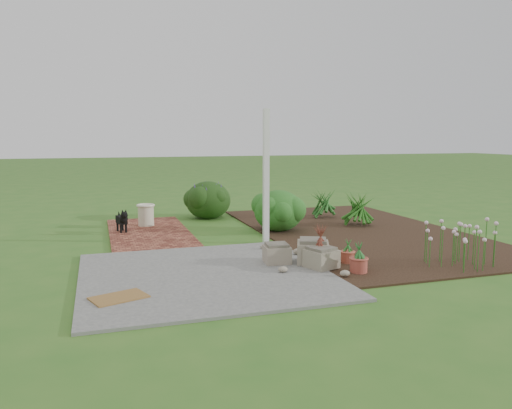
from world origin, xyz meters
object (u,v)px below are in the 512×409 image
object	(u,v)px
stone_trough_near	(321,259)
cream_ceramic_urn	(146,215)
black_dog	(122,219)
evergreen_shrub	(279,210)

from	to	relation	value
stone_trough_near	cream_ceramic_urn	size ratio (longest dim) A/B	0.89
cream_ceramic_urn	stone_trough_near	bearing A→B (deg)	-63.79
black_dog	cream_ceramic_urn	world-z (taller)	cream_ceramic_urn
black_dog	evergreen_shrub	distance (m)	3.24
cream_ceramic_urn	evergreen_shrub	world-z (taller)	evergreen_shrub
stone_trough_near	cream_ceramic_urn	world-z (taller)	cream_ceramic_urn
evergreen_shrub	cream_ceramic_urn	bearing A→B (deg)	152.63
stone_trough_near	cream_ceramic_urn	xyz separation A→B (m)	(-2.17, 4.41, 0.09)
cream_ceramic_urn	evergreen_shrub	size ratio (longest dim) A/B	0.44
stone_trough_near	cream_ceramic_urn	distance (m)	4.92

